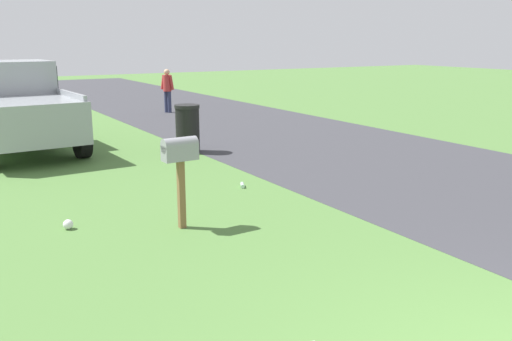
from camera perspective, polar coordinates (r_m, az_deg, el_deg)
road_asphalt at (r=11.74m, az=16.37°, el=-0.01°), size 60.00×6.18×0.01m
mailbox at (r=7.72m, az=-7.77°, el=1.47°), size 0.23×0.50×1.29m
pickup_truck at (r=14.43m, az=-23.46°, el=6.27°), size 4.98×2.48×2.09m
trash_bin at (r=13.14m, az=-7.01°, el=4.29°), size 0.58×0.58×1.12m
pedestrian at (r=20.44m, az=-9.06°, el=8.36°), size 0.44×0.37×1.55m
litter_bag_far_scatter at (r=8.26m, az=-18.66°, el=-5.25°), size 0.14×0.14×0.14m
litter_bottle_by_mailbox at (r=10.03m, az=-1.40°, el=-1.51°), size 0.23×0.16×0.07m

